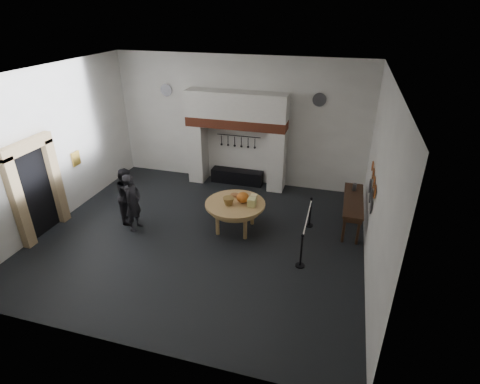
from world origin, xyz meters
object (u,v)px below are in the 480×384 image
(barrier_post_near, at_px, (301,251))
(barrier_post_far, at_px, (310,213))
(side_table, at_px, (354,200))
(work_table, at_px, (235,204))
(iron_range, at_px, (237,176))
(visitor_near, at_px, (133,202))
(visitor_far, at_px, (128,195))

(barrier_post_near, bearing_deg, barrier_post_far, 90.00)
(side_table, bearing_deg, work_table, -161.16)
(iron_range, bearing_deg, barrier_post_near, -55.87)
(visitor_near, bearing_deg, iron_range, -24.83)
(visitor_near, xyz_separation_m, side_table, (6.10, 1.88, 0.00))
(work_table, xyz_separation_m, barrier_post_near, (2.08, -1.23, -0.39))
(work_table, relative_size, barrier_post_far, 1.92)
(iron_range, height_order, barrier_post_far, barrier_post_far)
(visitor_far, distance_m, barrier_post_near, 5.41)
(side_table, height_order, barrier_post_near, same)
(iron_range, bearing_deg, barrier_post_far, -38.33)
(visitor_far, xyz_separation_m, side_table, (6.50, 1.48, 0.02))
(visitor_far, height_order, side_table, visitor_far)
(iron_range, bearing_deg, work_table, -74.77)
(visitor_near, height_order, barrier_post_far, visitor_near)
(work_table, bearing_deg, visitor_near, -164.92)
(work_table, distance_m, visitor_near, 2.94)
(side_table, bearing_deg, visitor_far, -167.19)
(iron_range, distance_m, visitor_near, 4.38)
(side_table, bearing_deg, iron_range, 154.42)
(visitor_far, distance_m, barrier_post_far, 5.46)
(work_table, height_order, visitor_near, visitor_near)
(visitor_far, bearing_deg, iron_range, -55.26)
(barrier_post_near, bearing_deg, visitor_near, 174.58)
(visitor_far, bearing_deg, work_table, -103.89)
(barrier_post_near, bearing_deg, work_table, 149.38)
(work_table, bearing_deg, side_table, 18.84)
(visitor_far, xyz_separation_m, barrier_post_near, (5.32, -0.87, -0.40))
(work_table, distance_m, visitor_far, 3.26)
(barrier_post_near, relative_size, barrier_post_far, 1.00)
(visitor_far, height_order, barrier_post_near, visitor_far)
(work_table, relative_size, side_table, 0.79)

